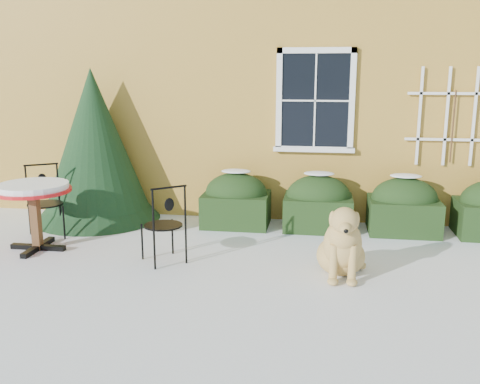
% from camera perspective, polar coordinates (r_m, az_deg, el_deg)
% --- Properties ---
extents(ground, '(80.00, 80.00, 0.00)m').
position_cam_1_polar(ground, '(6.23, -1.42, -10.11)').
color(ground, white).
rests_on(ground, ground).
extents(house, '(12.40, 8.40, 6.40)m').
position_cam_1_polar(house, '(12.72, 4.27, 16.23)').
color(house, gold).
rests_on(house, ground).
extents(hedge_row, '(4.95, 0.80, 0.91)m').
position_cam_1_polar(hedge_row, '(8.47, 12.73, -1.39)').
color(hedge_row, black).
rests_on(hedge_row, ground).
extents(evergreen_shrub, '(2.06, 2.06, 2.49)m').
position_cam_1_polar(evergreen_shrub, '(9.13, -15.16, 3.32)').
color(evergreen_shrub, black).
rests_on(evergreen_shrub, ground).
extents(bistro_table, '(1.01, 1.01, 0.94)m').
position_cam_1_polar(bistro_table, '(7.80, -21.16, -0.28)').
color(bistro_table, black).
rests_on(bistro_table, ground).
extents(patio_chair_near, '(0.64, 0.64, 1.04)m').
position_cam_1_polar(patio_chair_near, '(6.91, -8.05, -3.37)').
color(patio_chair_near, black).
rests_on(patio_chair_near, ground).
extents(patio_chair_far, '(0.66, 0.66, 1.08)m').
position_cam_1_polar(patio_chair_far, '(8.47, -20.11, -0.92)').
color(patio_chair_far, black).
rests_on(patio_chair_far, ground).
extents(dog, '(0.63, 1.05, 0.94)m').
position_cam_1_polar(dog, '(6.52, 10.83, -5.77)').
color(dog, tan).
rests_on(dog, ground).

